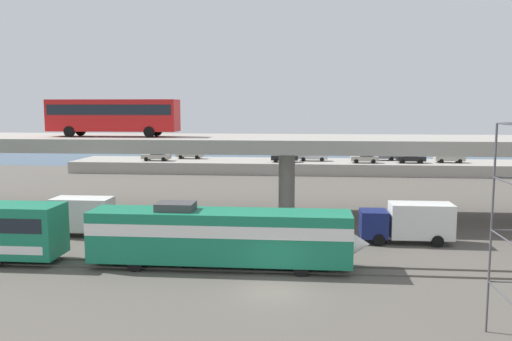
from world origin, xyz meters
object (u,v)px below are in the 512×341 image
object	(u,v)px
service_truck_west	(409,222)
parked_car_0	(382,155)
parked_car_2	(411,158)
parked_car_4	(365,158)
parked_car_1	(285,157)
parked_car_5	(157,156)
parked_car_7	(450,158)
service_truck_east	(72,215)
parked_car_3	(313,156)
transit_bus_on_overpass	(113,114)
train_locomotive	(233,234)
parked_car_6	(190,154)

from	to	relation	value
service_truck_west	parked_car_0	world-z (taller)	parked_car_0
parked_car_2	parked_car_4	size ratio (longest dim) A/B	1.03
parked_car_0	parked_car_1	world-z (taller)	same
parked_car_5	parked_car_7	distance (m)	45.29
parked_car_7	service_truck_east	bearing A→B (deg)	46.58
service_truck_east	parked_car_1	distance (m)	44.04
parked_car_4	parked_car_5	bearing A→B (deg)	-0.55
parked_car_7	parked_car_3	bearing A→B (deg)	-2.03
parked_car_2	parked_car_5	distance (m)	39.28
transit_bus_on_overpass	parked_car_7	bearing A→B (deg)	41.63
parked_car_4	parked_car_1	bearing A→B (deg)	-0.55
service_truck_east	parked_car_4	distance (m)	49.48
train_locomotive	parked_car_3	size ratio (longest dim) A/B	3.82
parked_car_4	parked_car_7	bearing A→B (deg)	-173.19
transit_bus_on_overpass	parked_car_3	size ratio (longest dim) A/B	2.59
service_truck_east	parked_car_4	size ratio (longest dim) A/B	1.66
transit_bus_on_overpass	parked_car_5	world-z (taller)	transit_bus_on_overpass
transit_bus_on_overpass	service_truck_west	bearing A→B (deg)	-16.53
transit_bus_on_overpass	parked_car_3	distance (m)	41.11
parked_car_3	parked_car_7	size ratio (longest dim) A/B	1.06
train_locomotive	parked_car_4	xyz separation A→B (m)	(13.47, 48.67, 0.35)
service_truck_east	parked_car_6	world-z (taller)	parked_car_6
train_locomotive	transit_bus_on_overpass	world-z (taller)	transit_bus_on_overpass
service_truck_east	parked_car_7	bearing A→B (deg)	-133.42
train_locomotive	parked_car_5	world-z (taller)	train_locomotive
parked_car_2	parked_car_7	bearing A→B (deg)	8.95
parked_car_0	parked_car_3	world-z (taller)	same
service_truck_west	parked_car_6	bearing A→B (deg)	-59.49
parked_car_5	parked_car_6	distance (m)	5.94
parked_car_2	parked_car_3	bearing A→B (deg)	173.49
transit_bus_on_overpass	parked_car_3	bearing A→B (deg)	62.31
parked_car_3	parked_car_4	distance (m)	8.10
parked_car_2	parked_car_6	distance (m)	34.92
transit_bus_on_overpass	parked_car_6	bearing A→B (deg)	91.84
service_truck_west	parked_car_3	size ratio (longest dim) A/B	1.47
train_locomotive	parked_car_7	world-z (taller)	train_locomotive
parked_car_7	transit_bus_on_overpass	bearing A→B (deg)	41.63
service_truck_west	parked_car_7	size ratio (longest dim) A/B	1.55
transit_bus_on_overpass	parked_car_1	xyz separation A→B (m)	(14.49, 33.70, -7.01)
parked_car_2	parked_car_6	xyz separation A→B (m)	(-34.74, 3.55, -0.00)
parked_car_1	train_locomotive	bearing A→B (deg)	88.40
transit_bus_on_overpass	parked_car_1	size ratio (longest dim) A/B	2.94
service_truck_east	parked_car_6	distance (m)	45.31
parked_car_3	transit_bus_on_overpass	bearing A→B (deg)	62.31
parked_car_0	parked_car_2	bearing A→B (deg)	-45.05
service_truck_west	parked_car_1	size ratio (longest dim) A/B	1.67
parked_car_6	parked_car_4	bearing A→B (deg)	171.51
parked_car_7	parked_car_0	bearing A→B (deg)	-16.22
transit_bus_on_overpass	parked_car_0	distance (m)	48.75
transit_bus_on_overpass	parked_car_0	size ratio (longest dim) A/B	2.70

